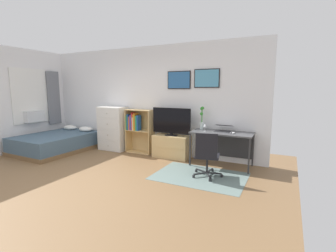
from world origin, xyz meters
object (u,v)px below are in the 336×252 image
at_px(laptop, 223,129).
at_px(wine_glass, 205,125).
at_px(bed, 57,142).
at_px(television, 171,122).
at_px(desk, 223,138).
at_px(dresser, 113,128).
at_px(computer_mouse, 234,133).
at_px(tv_stand, 172,146).
at_px(bamboo_vase, 202,119).
at_px(bookshelf, 138,127).
at_px(office_chair, 207,154).

relative_size(laptop, wine_glass, 2.24).
relative_size(bed, television, 2.05).
relative_size(desk, laptop, 3.17).
bearing_deg(dresser, laptop, -0.32).
height_order(desk, computer_mouse, computer_mouse).
distance_m(tv_stand, wine_glass, 1.09).
distance_m(tv_stand, laptop, 1.35).
relative_size(television, bamboo_vase, 1.90).
relative_size(dresser, wine_glass, 6.50).
height_order(dresser, television, television).
xyz_separation_m(tv_stand, television, (0.00, -0.02, 0.61)).
bearing_deg(laptop, desk, 117.92).
distance_m(laptop, computer_mouse, 0.29).
relative_size(bookshelf, desk, 0.88).
bearing_deg(computer_mouse, bed, -172.23).
height_order(television, wine_glass, television).
bearing_deg(dresser, office_chair, -17.32).
bearing_deg(desk, laptop, -61.62).
xyz_separation_m(television, computer_mouse, (1.49, -0.15, -0.12)).
bearing_deg(office_chair, wine_glass, 99.45).
distance_m(dresser, bookshelf, 0.76).
relative_size(dresser, tv_stand, 1.33).
xyz_separation_m(bookshelf, tv_stand, (1.00, -0.05, -0.38)).
xyz_separation_m(bookshelf, bamboo_vase, (1.72, 0.02, 0.32)).
bearing_deg(tv_stand, television, -90.00).
xyz_separation_m(dresser, tv_stand, (1.76, 0.02, -0.31)).
xyz_separation_m(bed, laptop, (4.27, 0.76, 0.57)).
bearing_deg(bookshelf, computer_mouse, -5.09).
bearing_deg(bamboo_vase, desk, -10.62).
height_order(bamboo_vase, wine_glass, bamboo_vase).
bearing_deg(bed, bookshelf, 23.47).
distance_m(television, laptop, 1.24).
height_order(laptop, bamboo_vase, bamboo_vase).
height_order(bookshelf, laptop, bookshelf).
distance_m(bookshelf, bamboo_vase, 1.75).
distance_m(tv_stand, television, 0.61).
distance_m(desk, wine_glass, 0.47).
bearing_deg(dresser, tv_stand, 0.49).
bearing_deg(wine_glass, tv_stand, 167.49).
relative_size(bookshelf, bamboo_vase, 2.18).
relative_size(dresser, laptop, 2.90).
height_order(tv_stand, desk, desk).
xyz_separation_m(bed, desk, (4.27, 0.76, 0.38)).
height_order(bookshelf, tv_stand, bookshelf).
height_order(tv_stand, computer_mouse, computer_mouse).
distance_m(bookshelf, tv_stand, 1.07).
xyz_separation_m(television, desk, (1.24, -0.00, -0.27)).
height_order(desk, wine_glass, wine_glass).
distance_m(bookshelf, television, 1.03).
height_order(dresser, wine_glass, dresser).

